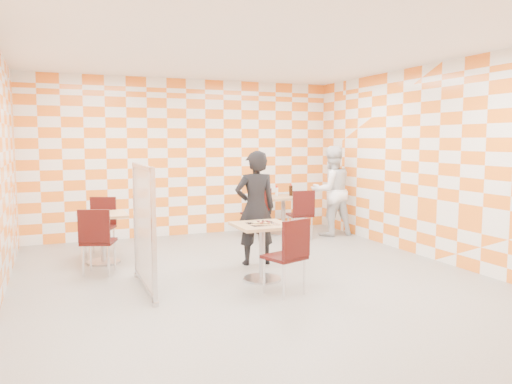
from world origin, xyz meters
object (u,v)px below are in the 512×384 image
partition (144,227)px  soda_bottle (291,191)px  chair_second_front (302,211)px  main_table (262,242)px  empty_table (103,230)px  chair_second_side (259,208)px  chair_empty_near (97,236)px  second_table (283,208)px  man_white (331,191)px  man_dark (255,208)px  sport_bottle (277,191)px  chair_empty_far (101,221)px  chair_main_front (290,251)px

partition → soda_bottle: 4.27m
chair_second_front → partition: bearing=-147.4°
main_table → empty_table: (-1.86, 1.74, 0.00)m
chair_second_side → chair_empty_near: bearing=-150.3°
second_table → soda_bottle: soda_bottle is taller
man_white → soda_bottle: 0.79m
chair_empty_near → soda_bottle: (3.80, 1.78, 0.31)m
man_dark → chair_second_front: bearing=-131.1°
second_table → empty_table: bearing=-163.1°
chair_second_side → sport_bottle: bearing=12.1°
empty_table → partition: partition is taller
chair_second_front → man_dark: bearing=-137.4°
man_dark → soda_bottle: 2.54m
second_table → chair_second_front: 0.63m
empty_table → chair_empty_far: bearing=86.6°
chair_empty_near → main_table: bearing=-27.5°
chair_second_front → soda_bottle: 0.72m
chair_empty_far → chair_main_front: bearing=-58.6°
main_table → man_white: bearing=44.1°
empty_table → chair_empty_far: size_ratio=0.81×
chair_second_front → chair_main_front: bearing=-119.7°
chair_second_front → man_dark: 2.02m
soda_bottle → man_dark: bearing=-128.0°
man_dark → chair_empty_far: bearing=-29.8°
man_dark → empty_table: bearing=-17.4°
chair_second_side → man_dark: man_dark is taller
chair_main_front → soda_bottle: (1.76, 3.56, 0.31)m
man_white → partition: bearing=31.3°
main_table → second_table: bearing=59.8°
chair_main_front → soda_bottle: bearing=63.7°
man_white → soda_bottle: bearing=-33.3°
chair_empty_near → chair_second_front: bearing=17.1°
empty_table → man_white: 4.37m
chair_second_front → chair_second_side: 0.87m
chair_second_front → man_dark: size_ratio=0.55×
chair_second_side → man_white: 1.43m
chair_empty_near → chair_main_front: bearing=-41.1°
chair_second_front → man_dark: man_dark is taller
main_table → chair_second_front: 2.77m
soda_bottle → sport_bottle: bearing=161.8°
chair_second_front → partition: (-3.22, -2.06, 0.25)m
man_dark → partition: bearing=28.2°
chair_empty_near → man_dark: man_dark is taller
man_white → main_table: bearing=45.7°
second_table → chair_main_front: bearing=-114.1°
empty_table → soda_bottle: 3.83m
main_table → soda_bottle: soda_bottle is taller
chair_second_front → chair_empty_near: bearing=-162.9°
main_table → sport_bottle: size_ratio=3.75×
second_table → chair_second_side: 0.50m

